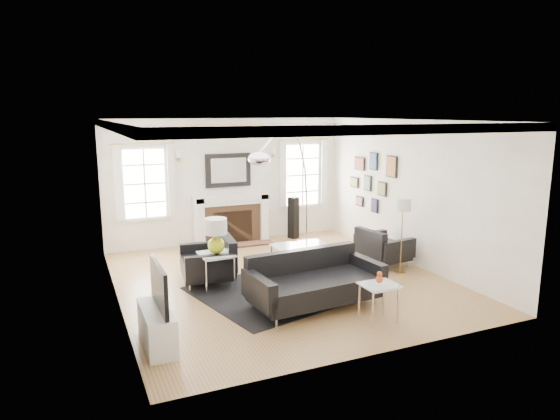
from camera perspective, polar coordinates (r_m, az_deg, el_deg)
name	(u,v)px	position (r m, az deg, el deg)	size (l,w,h in m)	color
floor	(280,280)	(8.95, 0.06, -8.02)	(6.00, 6.00, 0.00)	olive
back_wall	(228,181)	(11.37, -5.98, 3.32)	(5.50, 0.04, 2.80)	white
front_wall	(381,244)	(6.02, 11.52, -3.88)	(5.50, 0.04, 2.80)	white
left_wall	(114,216)	(7.93, -18.49, -0.62)	(0.04, 6.00, 2.80)	white
right_wall	(410,193)	(9.99, 14.69, 1.93)	(0.04, 6.00, 2.80)	white
ceiling	(281,120)	(8.45, 0.06, 10.21)	(5.50, 6.00, 0.02)	white
crown_molding	(281,124)	(8.45, 0.06, 9.81)	(5.50, 6.00, 0.12)	white
fireplace	(231,220)	(11.32, -5.57, -1.11)	(1.70, 0.69, 1.11)	white
mantel_mirror	(228,170)	(11.30, -5.93, 4.55)	(1.05, 0.07, 0.75)	black
window_left	(145,183)	(10.91, -15.22, 2.97)	(1.24, 0.15, 1.62)	white
window_right	(302,175)	(12.00, 2.57, 4.06)	(1.24, 0.15, 1.62)	white
gallery_wall	(372,178)	(10.99, 10.44, 3.63)	(0.04, 1.73, 1.29)	black
tv_unit	(157,322)	(6.66, -13.86, -12.28)	(0.35, 1.00, 1.09)	white
area_rug	(282,290)	(8.47, 0.27, -9.10)	(2.68, 2.24, 0.01)	black
sofa	(313,282)	(7.75, 3.76, -8.27)	(2.13, 1.10, 0.67)	black
armchair_left	(211,263)	(8.78, -7.89, -5.99)	(0.98, 1.07, 0.66)	black
armchair_right	(381,249)	(9.87, 11.52, -4.33)	(0.93, 1.01, 0.61)	black
coffee_table	(305,249)	(9.32, 2.87, -4.49)	(1.03, 1.03, 0.46)	silver
side_table_left	(216,260)	(8.45, -7.28, -5.68)	(0.56, 0.56, 0.62)	silver
nesting_table	(379,292)	(7.26, 11.23, -9.20)	(0.51, 0.43, 0.56)	silver
gourd_lamp	(216,233)	(8.33, -7.35, -2.68)	(0.38, 0.38, 0.60)	#B9C819
orange_vase	(379,278)	(7.19, 11.29, -7.61)	(0.11, 0.11, 0.17)	#B44717
arc_floor_lamp	(286,190)	(9.47, 0.64, 2.27)	(1.93, 1.79, 2.73)	white
stick_floor_lamp	(403,208)	(9.30, 13.88, 0.19)	(0.29, 0.29, 1.41)	#B99240
speaker_tower	(293,218)	(11.74, 1.54, -0.89)	(0.20, 0.20, 0.98)	black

